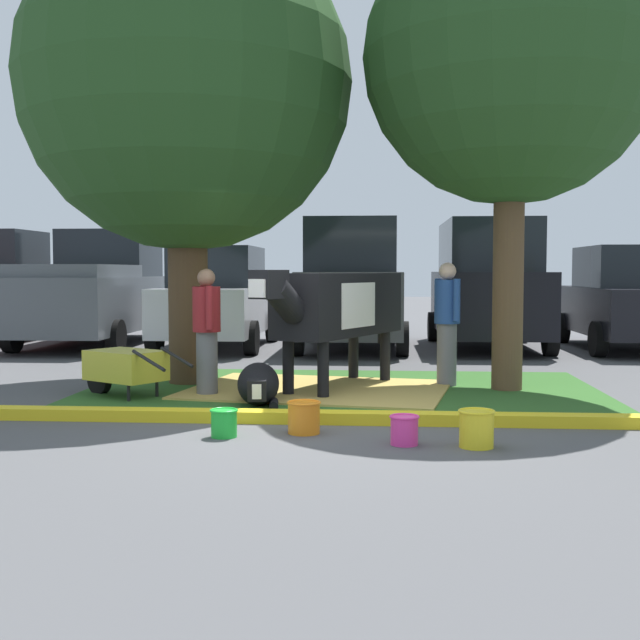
{
  "coord_description": "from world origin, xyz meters",
  "views": [
    {
      "loc": [
        0.71,
        -8.0,
        1.54
      ],
      "look_at": [
        -0.1,
        2.45,
        0.9
      ],
      "focal_mm": 45.14,
      "sensor_mm": 36.0,
      "label": 1
    }
  ],
  "objects": [
    {
      "name": "ground_plane",
      "position": [
        0.0,
        0.0,
        0.0
      ],
      "size": [
        80.0,
        80.0,
        0.0
      ],
      "primitive_type": "plane",
      "color": "#4C4C4F"
    },
    {
      "name": "grass_island",
      "position": [
        0.2,
        2.21,
        0.01
      ],
      "size": [
        6.56,
        4.04,
        0.02
      ],
      "primitive_type": "cube",
      "color": "#2D5B23",
      "rests_on": "ground"
    },
    {
      "name": "curb_yellow",
      "position": [
        0.2,
        0.04,
        0.06
      ],
      "size": [
        7.76,
        0.24,
        0.12
      ],
      "primitive_type": "cube",
      "color": "yellow",
      "rests_on": "ground"
    },
    {
      "name": "hay_bedding",
      "position": [
        -0.1,
        2.15,
        0.03
      ],
      "size": [
        3.57,
        2.91,
        0.04
      ],
      "primitive_type": "cube",
      "rotation": [
        0.0,
        0.0,
        -0.17
      ],
      "color": "tan",
      "rests_on": "ground"
    },
    {
      "name": "shade_tree_left",
      "position": [
        -1.92,
        2.74,
        4.01
      ],
      "size": [
        4.45,
        4.45,
        6.26
      ],
      "color": "#4C3823",
      "rests_on": "ground"
    },
    {
      "name": "shade_tree_right",
      "position": [
        2.32,
        2.43,
        4.22
      ],
      "size": [
        3.74,
        3.74,
        6.12
      ],
      "color": "brown",
      "rests_on": "ground"
    },
    {
      "name": "cow_holstein",
      "position": [
        0.12,
        2.25,
        1.1
      ],
      "size": [
        1.73,
        2.96,
        1.55
      ],
      "color": "black",
      "rests_on": "ground"
    },
    {
      "name": "calf_lying",
      "position": [
        -0.7,
        1.09,
        0.24
      ],
      "size": [
        0.62,
        1.33,
        0.48
      ],
      "color": "black",
      "rests_on": "ground"
    },
    {
      "name": "person_handler",
      "position": [
        1.57,
        2.73,
        0.89
      ],
      "size": [
        0.34,
        0.48,
        1.65
      ],
      "color": "slate",
      "rests_on": "ground"
    },
    {
      "name": "person_visitor_near",
      "position": [
        -1.42,
        1.63,
        0.84
      ],
      "size": [
        0.34,
        0.5,
        1.57
      ],
      "color": "slate",
      "rests_on": "ground"
    },
    {
      "name": "wheelbarrow",
      "position": [
        -2.4,
        1.47,
        0.39
      ],
      "size": [
        1.51,
        1.17,
        0.63
      ],
      "color": "gold",
      "rests_on": "ground"
    },
    {
      "name": "bucket_green",
      "position": [
        -0.75,
        -0.71,
        0.14
      ],
      "size": [
        0.26,
        0.26,
        0.26
      ],
      "color": "green",
      "rests_on": "ground"
    },
    {
      "name": "bucket_orange",
      "position": [
        -0.03,
        -0.49,
        0.16
      ],
      "size": [
        0.33,
        0.33,
        0.31
      ],
      "color": "orange",
      "rests_on": "ground"
    },
    {
      "name": "bucket_pink",
      "position": [
        0.91,
        -0.92,
        0.14
      ],
      "size": [
        0.27,
        0.27,
        0.26
      ],
      "color": "#EA3893",
      "rests_on": "ground"
    },
    {
      "name": "bucket_yellow",
      "position": [
        1.54,
        -0.97,
        0.17
      ],
      "size": [
        0.32,
        0.32,
        0.33
      ],
      "color": "yellow",
      "rests_on": "ground"
    },
    {
      "name": "pickup_truck_black",
      "position": [
        -5.23,
        8.4,
        1.11
      ],
      "size": [
        2.24,
        5.41,
        2.42
      ],
      "color": "#4C5156",
      "rests_on": "ground"
    },
    {
      "name": "sedan_silver",
      "position": [
        -2.57,
        7.88,
        0.98
      ],
      "size": [
        2.03,
        4.41,
        2.02
      ],
      "color": "silver",
      "rests_on": "ground"
    },
    {
      "name": "suv_dark_grey",
      "position": [
        0.12,
        7.93,
        1.27
      ],
      "size": [
        2.13,
        4.61,
        2.52
      ],
      "color": "#3D3D42",
      "rests_on": "ground"
    },
    {
      "name": "suv_black",
      "position": [
        2.79,
        8.2,
        1.27
      ],
      "size": [
        2.13,
        4.61,
        2.52
      ],
      "color": "black",
      "rests_on": "ground"
    },
    {
      "name": "sedan_blue",
      "position": [
        5.48,
        8.12,
        0.98
      ],
      "size": [
        2.03,
        4.41,
        2.02
      ],
      "color": "black",
      "rests_on": "ground"
    }
  ]
}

